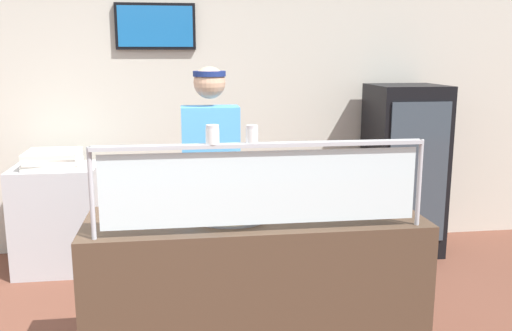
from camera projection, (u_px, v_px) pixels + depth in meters
name	position (u px, v px, depth m)	size (l,w,h in m)	color
ground_plane	(242.00, 318.00, 3.92)	(12.00, 12.00, 0.00)	brown
shop_rear_unit	(221.00, 105.00, 5.23)	(6.26, 0.13, 2.70)	beige
serving_counter	(255.00, 296.00, 3.18)	(1.86, 0.66, 0.95)	#4C3828
sneeze_guard	(262.00, 177.00, 2.76)	(1.69, 0.06, 0.46)	#B2B5BC
pizza_tray	(230.00, 214.00, 3.07)	(0.44, 0.44, 0.04)	#9EA0A8
pizza_server	(229.00, 211.00, 3.05)	(0.07, 0.28, 0.01)	#ADAFB7
parmesan_shaker	(213.00, 136.00, 2.69)	(0.07, 0.07, 0.09)	white
pepper_flake_shaker	(252.00, 135.00, 2.71)	(0.06, 0.06, 0.09)	white
worker_figure	(212.00, 180.00, 3.73)	(0.41, 0.50, 1.76)	#23232D
drink_fridge	(404.00, 169.00, 5.14)	(0.64, 0.65, 1.56)	black
prep_shelf	(58.00, 218.00, 4.74)	(0.70, 0.55, 0.91)	#B7BABF
pizza_box_stack	(53.00, 159.00, 4.63)	(0.45, 0.45, 0.13)	silver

